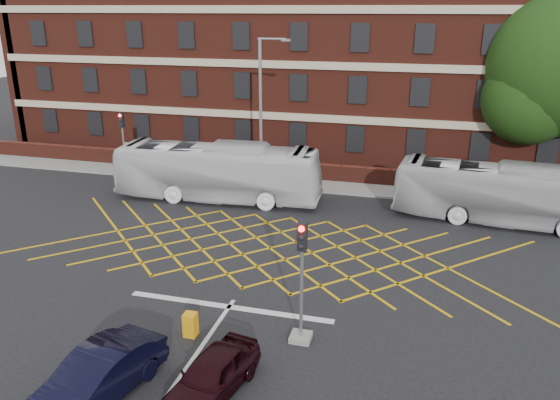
% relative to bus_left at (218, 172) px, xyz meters
% --- Properties ---
extents(ground, '(120.00, 120.00, 0.00)m').
position_rel_bus_left_xyz_m(ground, '(4.83, -7.87, -1.66)').
color(ground, black).
rests_on(ground, ground).
extents(victorian_building, '(51.00, 12.17, 20.40)m').
position_rel_bus_left_xyz_m(victorian_building, '(5.07, 14.12, 6.18)').
color(victorian_building, '#531F15').
rests_on(victorian_building, ground).
extents(boundary_wall, '(56.00, 0.50, 1.10)m').
position_rel_bus_left_xyz_m(boundary_wall, '(4.83, 5.13, -1.11)').
color(boundary_wall, '#531F16').
rests_on(boundary_wall, ground).
extents(far_pavement, '(60.00, 3.00, 0.12)m').
position_rel_bus_left_xyz_m(far_pavement, '(4.83, 4.13, -1.60)').
color(far_pavement, slate).
rests_on(far_pavement, ground).
extents(box_junction_hatching, '(8.22, 8.22, 0.02)m').
position_rel_bus_left_xyz_m(box_junction_hatching, '(4.83, -5.87, -1.65)').
color(box_junction_hatching, '#CC990C').
rests_on(box_junction_hatching, ground).
extents(stop_line, '(8.00, 0.30, 0.02)m').
position_rel_bus_left_xyz_m(stop_line, '(4.83, -11.37, -1.65)').
color(stop_line, silver).
rests_on(stop_line, ground).
extents(bus_left, '(12.03, 3.41, 3.31)m').
position_rel_bus_left_xyz_m(bus_left, '(0.00, 0.00, 0.00)').
color(bus_left, silver).
rests_on(bus_left, ground).
extents(bus_right, '(11.37, 3.73, 3.11)m').
position_rel_bus_left_xyz_m(bus_right, '(15.61, 0.44, -0.10)').
color(bus_right, '#B9B9BD').
rests_on(bus_right, ground).
extents(car_navy, '(2.46, 4.73, 1.49)m').
position_rel_bus_left_xyz_m(car_navy, '(3.00, -17.15, -0.91)').
color(car_navy, black).
rests_on(car_navy, ground).
extents(car_maroon, '(2.20, 3.96, 1.27)m').
position_rel_bus_left_xyz_m(car_maroon, '(6.05, -16.07, -1.02)').
color(car_maroon, black).
rests_on(car_maroon, ground).
extents(deciduous_tree, '(8.63, 8.63, 11.64)m').
position_rel_bus_left_xyz_m(deciduous_tree, '(18.72, 8.53, 5.07)').
color(deciduous_tree, black).
rests_on(deciduous_tree, ground).
extents(traffic_light_near, '(0.70, 0.70, 4.27)m').
position_rel_bus_left_xyz_m(traffic_light_near, '(7.91, -12.75, 0.11)').
color(traffic_light_near, slate).
rests_on(traffic_light_near, ground).
extents(traffic_light_far, '(0.70, 0.70, 4.27)m').
position_rel_bus_left_xyz_m(traffic_light_far, '(-7.52, 2.57, 0.11)').
color(traffic_light_far, slate).
rests_on(traffic_light_far, ground).
extents(street_lamp, '(2.25, 1.00, 9.05)m').
position_rel_bus_left_xyz_m(street_lamp, '(2.18, 1.69, 1.47)').
color(street_lamp, slate).
rests_on(street_lamp, ground).
extents(direction_signs, '(1.10, 0.16, 2.20)m').
position_rel_bus_left_xyz_m(direction_signs, '(-7.52, 3.42, -0.28)').
color(direction_signs, gray).
rests_on(direction_signs, ground).
extents(utility_cabinet, '(0.43, 0.41, 0.85)m').
position_rel_bus_left_xyz_m(utility_cabinet, '(4.22, -13.48, -1.23)').
color(utility_cabinet, orange).
rests_on(utility_cabinet, ground).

